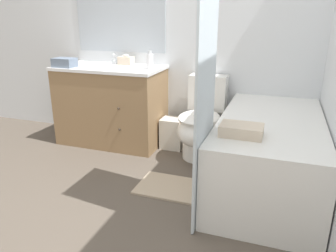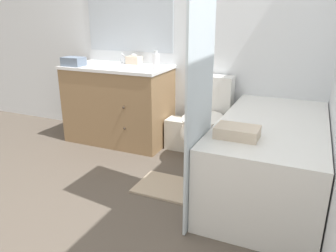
{
  "view_description": "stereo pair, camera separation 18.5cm",
  "coord_description": "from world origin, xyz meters",
  "px_view_note": "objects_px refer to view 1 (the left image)",
  "views": [
    {
      "loc": [
        0.95,
        -1.51,
        1.33
      ],
      "look_at": [
        0.13,
        0.79,
        0.49
      ],
      "focal_mm": 35.0,
      "sensor_mm": 36.0,
      "label": 1
    },
    {
      "loc": [
        1.12,
        -1.45,
        1.33
      ],
      "look_at": [
        0.13,
        0.79,
        0.49
      ],
      "focal_mm": 35.0,
      "sensor_mm": 36.0,
      "label": 2
    }
  ],
  "objects_px": {
    "wastebasket": "(173,133)",
    "soap_dispenser": "(150,61)",
    "bath_towel_folded": "(241,130)",
    "hand_towel_folded": "(65,63)",
    "vanity_cabinet": "(111,104)",
    "bathtub": "(268,153)",
    "bath_mat": "(171,187)",
    "tissue_box": "(126,60)",
    "toilet": "(201,125)",
    "sink_faucet": "(117,61)"
  },
  "relations": [
    {
      "from": "wastebasket",
      "to": "soap_dispenser",
      "type": "bearing_deg",
      "value": -168.18
    },
    {
      "from": "wastebasket",
      "to": "bath_towel_folded",
      "type": "xyz_separation_m",
      "value": [
        0.8,
        -0.96,
        0.45
      ]
    },
    {
      "from": "wastebasket",
      "to": "hand_towel_folded",
      "type": "distance_m",
      "value": 1.31
    },
    {
      "from": "vanity_cabinet",
      "to": "bathtub",
      "type": "relative_size",
      "value": 0.72
    },
    {
      "from": "vanity_cabinet",
      "to": "bath_mat",
      "type": "height_order",
      "value": "vanity_cabinet"
    },
    {
      "from": "hand_towel_folded",
      "to": "soap_dispenser",
      "type": "bearing_deg",
      "value": 12.3
    },
    {
      "from": "tissue_box",
      "to": "bath_mat",
      "type": "relative_size",
      "value": 0.27
    },
    {
      "from": "bathtub",
      "to": "bath_mat",
      "type": "bearing_deg",
      "value": -157.73
    },
    {
      "from": "tissue_box",
      "to": "bath_mat",
      "type": "height_order",
      "value": "tissue_box"
    },
    {
      "from": "hand_towel_folded",
      "to": "bath_mat",
      "type": "height_order",
      "value": "hand_towel_folded"
    },
    {
      "from": "vanity_cabinet",
      "to": "wastebasket",
      "type": "xyz_separation_m",
      "value": [
        0.67,
        0.05,
        -0.26
      ]
    },
    {
      "from": "bathtub",
      "to": "soap_dispenser",
      "type": "xyz_separation_m",
      "value": [
        -1.2,
        0.47,
        0.61
      ]
    },
    {
      "from": "toilet",
      "to": "bath_mat",
      "type": "xyz_separation_m",
      "value": [
        -0.07,
        -0.68,
        -0.32
      ]
    },
    {
      "from": "hand_towel_folded",
      "to": "bath_towel_folded",
      "type": "height_order",
      "value": "hand_towel_folded"
    },
    {
      "from": "vanity_cabinet",
      "to": "bath_towel_folded",
      "type": "height_order",
      "value": "vanity_cabinet"
    },
    {
      "from": "sink_faucet",
      "to": "toilet",
      "type": "xyz_separation_m",
      "value": [
        1.0,
        -0.27,
        -0.53
      ]
    },
    {
      "from": "bathtub",
      "to": "soap_dispenser",
      "type": "relative_size",
      "value": 8.77
    },
    {
      "from": "sink_faucet",
      "to": "toilet",
      "type": "distance_m",
      "value": 1.16
    },
    {
      "from": "hand_towel_folded",
      "to": "bathtub",
      "type": "bearing_deg",
      "value": -7.98
    },
    {
      "from": "hand_towel_folded",
      "to": "bath_towel_folded",
      "type": "bearing_deg",
      "value": -21.3
    },
    {
      "from": "bathtub",
      "to": "bath_mat",
      "type": "height_order",
      "value": "bathtub"
    },
    {
      "from": "vanity_cabinet",
      "to": "toilet",
      "type": "bearing_deg",
      "value": -4.98
    },
    {
      "from": "wastebasket",
      "to": "tissue_box",
      "type": "distance_m",
      "value": 0.92
    },
    {
      "from": "sink_faucet",
      "to": "wastebasket",
      "type": "xyz_separation_m",
      "value": [
        0.67,
        -0.14,
        -0.7
      ]
    },
    {
      "from": "sink_faucet",
      "to": "toilet",
      "type": "bearing_deg",
      "value": -15.01
    },
    {
      "from": "hand_towel_folded",
      "to": "vanity_cabinet",
      "type": "bearing_deg",
      "value": 24.98
    },
    {
      "from": "bath_towel_folded",
      "to": "bath_mat",
      "type": "relative_size",
      "value": 0.51
    },
    {
      "from": "bath_towel_folded",
      "to": "toilet",
      "type": "bearing_deg",
      "value": 119.49
    },
    {
      "from": "toilet",
      "to": "bathtub",
      "type": "bearing_deg",
      "value": -30.98
    },
    {
      "from": "bath_towel_folded",
      "to": "tissue_box",
      "type": "bearing_deg",
      "value": 141.23
    },
    {
      "from": "vanity_cabinet",
      "to": "toilet",
      "type": "distance_m",
      "value": 1.01
    },
    {
      "from": "vanity_cabinet",
      "to": "tissue_box",
      "type": "distance_m",
      "value": 0.49
    },
    {
      "from": "tissue_box",
      "to": "soap_dispenser",
      "type": "relative_size",
      "value": 0.84
    },
    {
      "from": "bathtub",
      "to": "soap_dispenser",
      "type": "bearing_deg",
      "value": 158.4
    },
    {
      "from": "bathtub",
      "to": "hand_towel_folded",
      "type": "distance_m",
      "value": 2.15
    },
    {
      "from": "tissue_box",
      "to": "hand_towel_folded",
      "type": "bearing_deg",
      "value": -143.8
    },
    {
      "from": "soap_dispenser",
      "to": "bath_mat",
      "type": "bearing_deg",
      "value": -57.69
    },
    {
      "from": "vanity_cabinet",
      "to": "bath_towel_folded",
      "type": "bearing_deg",
      "value": -31.94
    },
    {
      "from": "soap_dispenser",
      "to": "bath_mat",
      "type": "relative_size",
      "value": 0.32
    },
    {
      "from": "sink_faucet",
      "to": "wastebasket",
      "type": "relative_size",
      "value": 0.45
    },
    {
      "from": "bathtub",
      "to": "tissue_box",
      "type": "distance_m",
      "value": 1.77
    },
    {
      "from": "wastebasket",
      "to": "soap_dispenser",
      "type": "relative_size",
      "value": 1.81
    },
    {
      "from": "toilet",
      "to": "vanity_cabinet",
      "type": "bearing_deg",
      "value": 175.02
    },
    {
      "from": "bathtub",
      "to": "vanity_cabinet",
      "type": "bearing_deg",
      "value": 163.93
    },
    {
      "from": "soap_dispenser",
      "to": "wastebasket",
      "type": "bearing_deg",
      "value": 11.82
    },
    {
      "from": "bath_mat",
      "to": "sink_faucet",
      "type": "bearing_deg",
      "value": 134.63
    },
    {
      "from": "hand_towel_folded",
      "to": "bath_mat",
      "type": "distance_m",
      "value": 1.69
    },
    {
      "from": "wastebasket",
      "to": "bath_mat",
      "type": "xyz_separation_m",
      "value": [
        0.26,
        -0.81,
        -0.15
      ]
    },
    {
      "from": "vanity_cabinet",
      "to": "soap_dispenser",
      "type": "distance_m",
      "value": 0.66
    },
    {
      "from": "tissue_box",
      "to": "toilet",
      "type": "bearing_deg",
      "value": -16.67
    }
  ]
}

